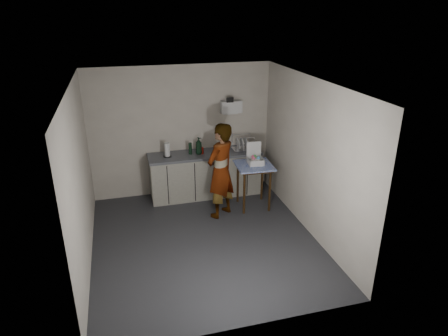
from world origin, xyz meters
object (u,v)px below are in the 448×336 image
object	(u,v)px
kitchen_counter	(205,175)
standing_man	(221,171)
dish_rack	(243,146)
soda_can	(202,151)
bakery_box	(255,159)
dark_bottle	(190,149)
side_table	(254,170)
paper_towel	(167,150)
soap_bottle	(199,146)

from	to	relation	value
kitchen_counter	standing_man	xyz separation A→B (m)	(0.08, -0.91, 0.45)
kitchen_counter	dish_rack	size ratio (longest dim) A/B	5.30
soda_can	bakery_box	xyz separation A→B (m)	(0.87, -0.68, -0.02)
dark_bottle	bakery_box	bearing A→B (deg)	-32.90
side_table	paper_towel	distance (m)	1.71
soap_bottle	soda_can	xyz separation A→B (m)	(0.06, 0.00, -0.11)
kitchen_counter	standing_man	world-z (taller)	standing_man
soap_bottle	dish_rack	bearing A→B (deg)	1.09
standing_man	bakery_box	xyz separation A→B (m)	(0.72, 0.21, 0.07)
kitchen_counter	paper_towel	xyz separation A→B (m)	(-0.74, -0.01, 0.61)
side_table	bakery_box	world-z (taller)	bakery_box
paper_towel	dish_rack	bearing A→B (deg)	0.35
dark_bottle	paper_towel	world-z (taller)	paper_towel
soda_can	paper_towel	xyz separation A→B (m)	(-0.68, 0.01, 0.07)
dark_bottle	paper_towel	distance (m)	0.46
paper_towel	bakery_box	world-z (taller)	bakery_box
standing_man	dark_bottle	xyz separation A→B (m)	(-0.37, 0.92, 0.14)
dish_rack	kitchen_counter	bearing A→B (deg)	179.84
kitchen_counter	soap_bottle	bearing A→B (deg)	-171.11
standing_man	bakery_box	size ratio (longest dim) A/B	4.52
soap_bottle	paper_towel	xyz separation A→B (m)	(-0.62, 0.01, -0.04)
soap_bottle	paper_towel	bearing A→B (deg)	179.27
standing_man	soda_can	world-z (taller)	standing_man
standing_man	dark_bottle	size ratio (longest dim) A/B	7.75
dark_bottle	paper_towel	bearing A→B (deg)	-176.93
soap_bottle	soda_can	distance (m)	0.12
standing_man	paper_towel	world-z (taller)	standing_man
soap_bottle	dish_rack	size ratio (longest dim) A/B	0.80
standing_man	paper_towel	distance (m)	1.23
soap_bottle	kitchen_counter	bearing A→B (deg)	8.89
soap_bottle	soda_can	world-z (taller)	soap_bottle
soda_can	dark_bottle	bearing A→B (deg)	171.85
kitchen_counter	dark_bottle	world-z (taller)	dark_bottle
dish_rack	bakery_box	size ratio (longest dim) A/B	1.09
bakery_box	dark_bottle	bearing A→B (deg)	151.21
kitchen_counter	soap_bottle	size ratio (longest dim) A/B	6.64
standing_man	dish_rack	bearing A→B (deg)	-164.77
soap_bottle	dish_rack	world-z (taller)	soap_bottle
standing_man	soap_bottle	size ratio (longest dim) A/B	5.22
side_table	soap_bottle	bearing A→B (deg)	144.33
kitchen_counter	soda_can	size ratio (longest dim) A/B	17.76
soda_can	paper_towel	size ratio (longest dim) A/B	0.46
dark_bottle	paper_towel	size ratio (longest dim) A/B	0.83
soda_can	soap_bottle	bearing A→B (deg)	-179.85
side_table	dish_rack	world-z (taller)	dish_rack
dark_bottle	dish_rack	bearing A→B (deg)	-0.81
standing_man	dish_rack	xyz separation A→B (m)	(0.70, 0.90, 0.10)
side_table	soap_bottle	distance (m)	1.20
standing_man	side_table	bearing A→B (deg)	156.23
soda_can	side_table	bearing A→B (deg)	-40.87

